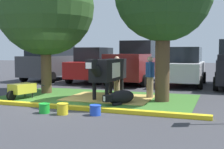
# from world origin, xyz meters

# --- Properties ---
(ground_plane) EXTENTS (80.00, 80.00, 0.00)m
(ground_plane) POSITION_xyz_m (0.00, 0.00, 0.00)
(ground_plane) COLOR #38383D
(grass_island) EXTENTS (7.46, 4.31, 0.02)m
(grass_island) POSITION_xyz_m (0.51, 1.56, 0.01)
(grass_island) COLOR #386B28
(grass_island) RESTS_ON ground
(curb_yellow) EXTENTS (8.66, 0.24, 0.12)m
(curb_yellow) POSITION_xyz_m (0.51, -0.75, 0.06)
(curb_yellow) COLOR yellow
(curb_yellow) RESTS_ON ground
(hay_bedding) EXTENTS (3.24, 2.46, 0.04)m
(hay_bedding) POSITION_xyz_m (1.02, 1.64, 0.03)
(hay_bedding) COLOR tan
(hay_bedding) RESTS_ON ground
(shade_tree_left) EXTENTS (4.15, 4.15, 5.78)m
(shade_tree_left) POSITION_xyz_m (-2.02, 2.06, 3.69)
(shade_tree_left) COLOR brown
(shade_tree_left) RESTS_ON ground
(cow_holstein) EXTENTS (0.72, 3.14, 1.53)m
(cow_holstein) POSITION_xyz_m (0.93, 1.73, 1.08)
(cow_holstein) COLOR black
(cow_holstein) RESTS_ON ground
(calf_lying) EXTENTS (0.96, 1.29, 0.48)m
(calf_lying) POSITION_xyz_m (1.82, 0.63, 0.24)
(calf_lying) COLOR black
(calf_lying) RESTS_ON ground
(person_handler) EXTENTS (0.51, 0.34, 1.59)m
(person_handler) POSITION_xyz_m (0.81, 3.13, 0.85)
(person_handler) COLOR #9E7F5B
(person_handler) RESTS_ON ground
(person_visitor_near) EXTENTS (0.34, 0.52, 1.61)m
(person_visitor_near) POSITION_xyz_m (2.47, 2.21, 0.86)
(person_visitor_near) COLOR #9E7F5B
(person_visitor_near) RESTS_ON ground
(wheelbarrow) EXTENTS (0.85, 1.62, 0.63)m
(wheelbarrow) POSITION_xyz_m (-2.07, 0.43, 0.39)
(wheelbarrow) COLOR gold
(wheelbarrow) RESTS_ON ground
(bucket_green) EXTENTS (0.33, 0.33, 0.29)m
(bucket_green) POSITION_xyz_m (0.19, -1.52, 0.15)
(bucket_green) COLOR green
(bucket_green) RESTS_ON ground
(bucket_yellow) EXTENTS (0.34, 0.34, 0.33)m
(bucket_yellow) POSITION_xyz_m (0.79, -1.51, 0.17)
(bucket_yellow) COLOR yellow
(bucket_yellow) RESTS_ON ground
(bucket_blue) EXTENTS (0.34, 0.34, 0.30)m
(bucket_blue) POSITION_xyz_m (1.71, -1.27, 0.15)
(bucket_blue) COLOR blue
(bucket_blue) RESTS_ON ground
(suv_dark_grey) EXTENTS (2.12, 4.60, 2.52)m
(suv_dark_grey) POSITION_xyz_m (-4.99, 7.23, 1.27)
(suv_dark_grey) COLOR #3D3D42
(suv_dark_grey) RESTS_ON ground
(sedan_red) EXTENTS (2.02, 4.40, 2.02)m
(sedan_red) POSITION_xyz_m (-2.03, 7.17, 0.98)
(sedan_red) COLOR red
(sedan_red) RESTS_ON ground
(pickup_truck_maroon) EXTENTS (2.22, 5.40, 2.42)m
(pickup_truck_maroon) POSITION_xyz_m (0.38, 7.44, 1.11)
(pickup_truck_maroon) COLOR maroon
(pickup_truck_maroon) RESTS_ON ground
(sedan_silver) EXTENTS (2.02, 4.40, 2.02)m
(sedan_silver) POSITION_xyz_m (3.20, 7.18, 0.98)
(sedan_silver) COLOR silver
(sedan_silver) RESTS_ON ground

